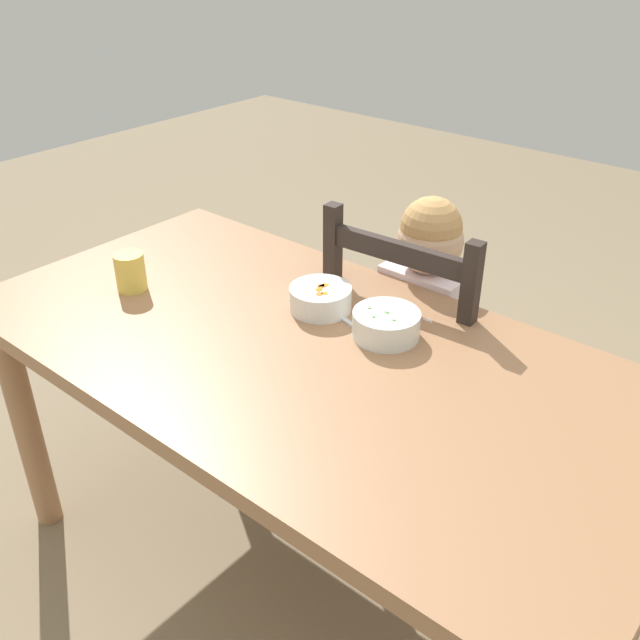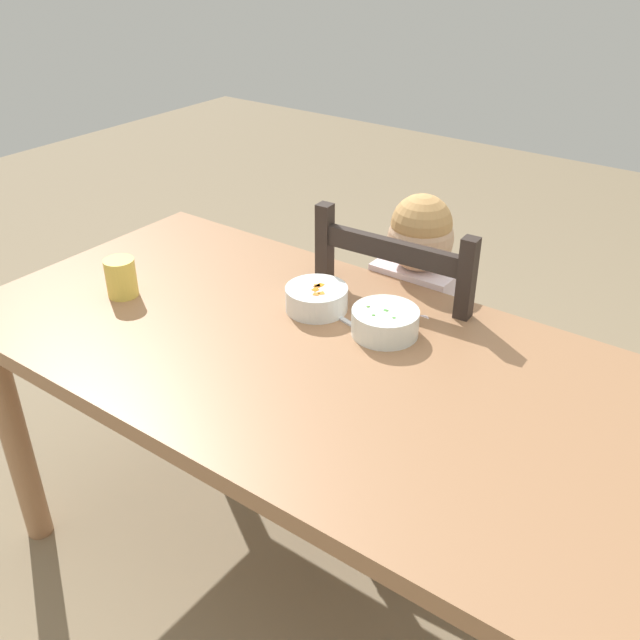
{
  "view_description": "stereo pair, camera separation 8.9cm",
  "coord_description": "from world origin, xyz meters",
  "px_view_note": "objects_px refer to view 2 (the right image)",
  "views": [
    {
      "loc": [
        0.86,
        -0.97,
        1.55
      ],
      "look_at": [
        0.01,
        0.05,
        0.78
      ],
      "focal_mm": 39.64,
      "sensor_mm": 36.0,
      "label": 1
    },
    {
      "loc": [
        0.79,
        -1.02,
        1.55
      ],
      "look_at": [
        0.01,
        0.05,
        0.78
      ],
      "focal_mm": 39.64,
      "sensor_mm": 36.0,
      "label": 2
    }
  ],
  "objects_px": {
    "bowl_of_peas": "(385,321)",
    "bowl_of_carrots": "(317,298)",
    "spoon": "(335,314)",
    "child_figure": "(410,312)",
    "dining_table": "(306,384)",
    "dining_chair": "(408,366)",
    "drinking_cup": "(121,278)"
  },
  "relations": [
    {
      "from": "drinking_cup",
      "to": "bowl_of_peas",
      "type": "bearing_deg",
      "value": 19.96
    },
    {
      "from": "child_figure",
      "to": "bowl_of_carrots",
      "type": "bearing_deg",
      "value": -107.83
    },
    {
      "from": "bowl_of_peas",
      "to": "bowl_of_carrots",
      "type": "xyz_separation_m",
      "value": [
        -0.19,
        0.0,
        -0.0
      ]
    },
    {
      "from": "dining_table",
      "to": "dining_chair",
      "type": "relative_size",
      "value": 1.71
    },
    {
      "from": "bowl_of_carrots",
      "to": "drinking_cup",
      "type": "relative_size",
      "value": 1.55
    },
    {
      "from": "child_figure",
      "to": "spoon",
      "type": "xyz_separation_m",
      "value": [
        -0.04,
        -0.29,
        0.12
      ]
    },
    {
      "from": "bowl_of_peas",
      "to": "bowl_of_carrots",
      "type": "bearing_deg",
      "value": 179.99
    },
    {
      "from": "bowl_of_carrots",
      "to": "dining_table",
      "type": "bearing_deg",
      "value": -62.0
    },
    {
      "from": "dining_chair",
      "to": "spoon",
      "type": "relative_size",
      "value": 6.73
    },
    {
      "from": "dining_table",
      "to": "bowl_of_peas",
      "type": "xyz_separation_m",
      "value": [
        0.11,
        0.15,
        0.13
      ]
    },
    {
      "from": "dining_table",
      "to": "child_figure",
      "type": "bearing_deg",
      "value": 88.19
    },
    {
      "from": "child_figure",
      "to": "bowl_of_peas",
      "type": "xyz_separation_m",
      "value": [
        0.09,
        -0.29,
        0.14
      ]
    },
    {
      "from": "bowl_of_peas",
      "to": "drinking_cup",
      "type": "distance_m",
      "value": 0.65
    },
    {
      "from": "spoon",
      "to": "drinking_cup",
      "type": "bearing_deg",
      "value": -155.01
    },
    {
      "from": "spoon",
      "to": "dining_chair",
      "type": "bearing_deg",
      "value": 81.69
    },
    {
      "from": "dining_table",
      "to": "spoon",
      "type": "relative_size",
      "value": 11.52
    },
    {
      "from": "bowl_of_peas",
      "to": "child_figure",
      "type": "bearing_deg",
      "value": 107.83
    },
    {
      "from": "bowl_of_carrots",
      "to": "spoon",
      "type": "distance_m",
      "value": 0.06
    },
    {
      "from": "bowl_of_peas",
      "to": "spoon",
      "type": "distance_m",
      "value": 0.14
    },
    {
      "from": "spoon",
      "to": "child_figure",
      "type": "bearing_deg",
      "value": 82.17
    },
    {
      "from": "dining_table",
      "to": "child_figure",
      "type": "height_order",
      "value": "child_figure"
    },
    {
      "from": "drinking_cup",
      "to": "child_figure",
      "type": "bearing_deg",
      "value": 44.84
    },
    {
      "from": "child_figure",
      "to": "bowl_of_peas",
      "type": "relative_size",
      "value": 6.24
    },
    {
      "from": "dining_chair",
      "to": "bowl_of_peas",
      "type": "bearing_deg",
      "value": -72.94
    },
    {
      "from": "child_figure",
      "to": "dining_table",
      "type": "bearing_deg",
      "value": -91.81
    },
    {
      "from": "dining_table",
      "to": "spoon",
      "type": "xyz_separation_m",
      "value": [
        -0.03,
        0.15,
        0.1
      ]
    },
    {
      "from": "bowl_of_carrots",
      "to": "drinking_cup",
      "type": "bearing_deg",
      "value": -152.31
    },
    {
      "from": "bowl_of_carrots",
      "to": "bowl_of_peas",
      "type": "bearing_deg",
      "value": -0.01
    },
    {
      "from": "bowl_of_carrots",
      "to": "child_figure",
      "type": "bearing_deg",
      "value": 72.17
    },
    {
      "from": "dining_chair",
      "to": "spoon",
      "type": "distance_m",
      "value": 0.42
    },
    {
      "from": "spoon",
      "to": "dining_table",
      "type": "bearing_deg",
      "value": -80.15
    },
    {
      "from": "dining_table",
      "to": "drinking_cup",
      "type": "bearing_deg",
      "value": -171.91
    }
  ]
}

